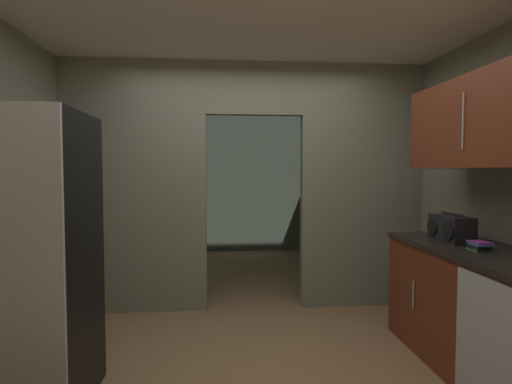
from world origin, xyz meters
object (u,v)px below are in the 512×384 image
boombox (451,229)px  book_stack (480,246)px  dishwasher (485,350)px  refrigerator (27,262)px

boombox → book_stack: bearing=-91.5°
dishwasher → book_stack: bearing=61.1°
dishwasher → boombox: 1.09m
refrigerator → book_stack: 2.98m
dishwasher → book_stack: size_ratio=4.93×
dishwasher → book_stack: book_stack is taller
boombox → book_stack: boombox is taller
boombox → refrigerator: bearing=-170.5°
boombox → dishwasher: bearing=-107.9°
dishwasher → boombox: size_ratio=2.10×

